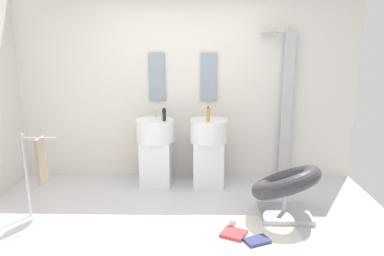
{
  "coord_description": "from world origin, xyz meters",
  "views": [
    {
      "loc": [
        0.24,
        -3.48,
        1.87
      ],
      "look_at": [
        0.15,
        0.55,
        0.95
      ],
      "focal_mm": 34.22,
      "sensor_mm": 36.0,
      "label": 1
    }
  ],
  "objects": [
    {
      "name": "area_rug",
      "position": [
        0.68,
        -0.11,
        0.01
      ],
      "size": [
        1.13,
        0.82,
        0.01
      ],
      "primitive_type": "cube",
      "color": "white",
      "rests_on": "ground_plane"
    },
    {
      "name": "magazine_red",
      "position": [
        0.58,
        -0.14,
        0.03
      ],
      "size": [
        0.3,
        0.29,
        0.03
      ],
      "primitive_type": "cube",
      "rotation": [
        0.0,
        0.0,
        -0.45
      ],
      "color": "#B73838",
      "rests_on": "area_rug"
    },
    {
      "name": "lounge_chair",
      "position": [
        1.18,
        0.31,
        0.35
      ],
      "size": [
        1.09,
        1.09,
        0.65
      ],
      "color": "#B7BABF",
      "rests_on": "ground_plane"
    },
    {
      "name": "vanity_mirror_left",
      "position": [
        -0.36,
        1.58,
        1.44
      ],
      "size": [
        0.22,
        0.03,
        0.65
      ],
      "primitive_type": "cube",
      "color": "#8C9EA8"
    },
    {
      "name": "magazine_navy",
      "position": [
        0.8,
        -0.27,
        0.03
      ],
      "size": [
        0.28,
        0.24,
        0.03
      ],
      "primitive_type": "cube",
      "rotation": [
        0.0,
        0.0,
        0.42
      ],
      "color": "navy",
      "rests_on": "area_rug"
    },
    {
      "name": "pedestal_sink_left",
      "position": [
        -0.36,
        1.24,
        0.5
      ],
      "size": [
        0.5,
        0.5,
        1.01
      ],
      "color": "white",
      "rests_on": "ground_plane"
    },
    {
      "name": "pedestal_sink_right",
      "position": [
        0.36,
        1.24,
        0.5
      ],
      "size": [
        0.5,
        0.5,
        1.01
      ],
      "color": "white",
      "rests_on": "ground_plane"
    },
    {
      "name": "soap_bottle_amber",
      "position": [
        0.34,
        1.1,
        1.0
      ],
      "size": [
        0.04,
        0.04,
        0.2
      ],
      "color": "#C68C38",
      "rests_on": "pedestal_sink_right"
    },
    {
      "name": "soap_bottle_black",
      "position": [
        -0.22,
        1.14,
        0.99
      ],
      "size": [
        0.05,
        0.05,
        0.17
      ],
      "color": "black",
      "rests_on": "pedestal_sink_left"
    },
    {
      "name": "shower_column",
      "position": [
        1.42,
        1.53,
        1.08
      ],
      "size": [
        0.49,
        0.24,
        2.05
      ],
      "color": "#B7BABF",
      "rests_on": "ground_plane"
    },
    {
      "name": "towel_rack",
      "position": [
        -1.5,
        0.26,
        0.63
      ],
      "size": [
        0.37,
        0.22,
        0.95
      ],
      "color": "#B7BABF",
      "rests_on": "ground_plane"
    },
    {
      "name": "ground_plane",
      "position": [
        0.0,
        0.0,
        -0.02
      ],
      "size": [
        4.8,
        3.6,
        0.04
      ],
      "primitive_type": "cube",
      "color": "silver"
    },
    {
      "name": "rear_partition",
      "position": [
        0.0,
        1.65,
        1.3
      ],
      "size": [
        4.8,
        0.1,
        2.6
      ],
      "primitive_type": "cube",
      "color": "silver",
      "rests_on": "ground_plane"
    },
    {
      "name": "soap_bottle_grey",
      "position": [
        -0.24,
        1.14,
        0.96
      ],
      "size": [
        0.05,
        0.05,
        0.12
      ],
      "color": "#99999E",
      "rests_on": "pedestal_sink_left"
    },
    {
      "name": "vanity_mirror_right",
      "position": [
        0.36,
        1.58,
        1.44
      ],
      "size": [
        0.22,
        0.03,
        0.65
      ],
      "primitive_type": "cube",
      "color": "#8C9EA8"
    },
    {
      "name": "coffee_mug",
      "position": [
        0.58,
        0.02,
        0.06
      ],
      "size": [
        0.09,
        0.09,
        0.09
      ],
      "primitive_type": "cylinder",
      "color": "white",
      "rests_on": "area_rug"
    }
  ]
}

